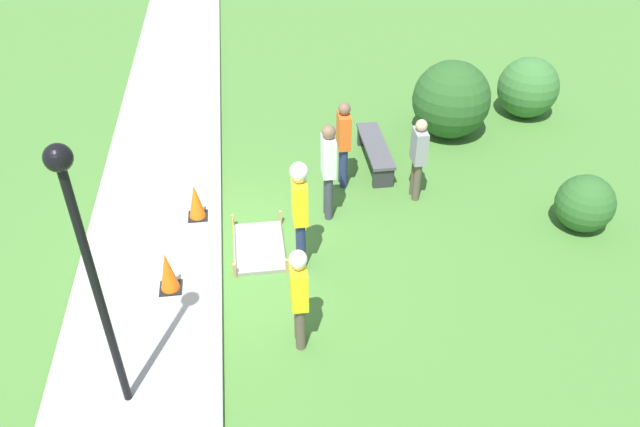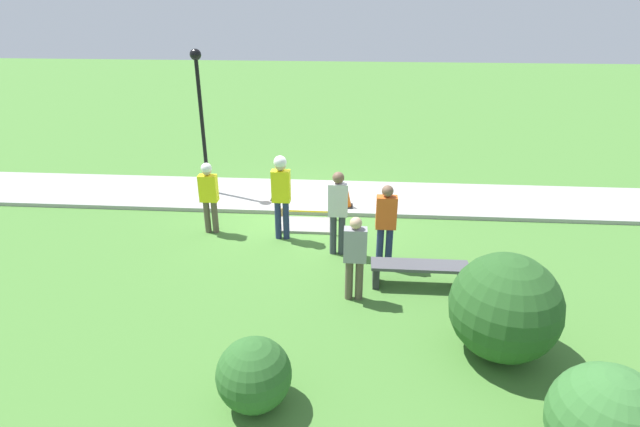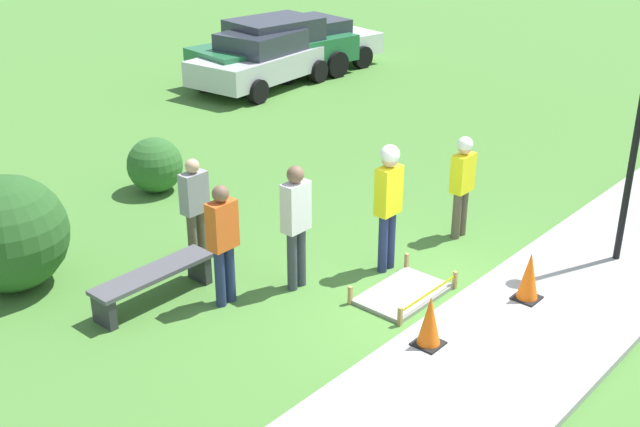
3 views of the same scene
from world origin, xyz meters
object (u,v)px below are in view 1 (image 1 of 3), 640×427
(bystander_in_orange_shirt, at_px, (344,140))
(bystander_in_gray_shirt, at_px, (328,166))
(park_bench, at_px, (375,150))
(worker_assistant, at_px, (299,292))
(lamppost_near, at_px, (85,250))
(traffic_cone_far_patch, at_px, (168,272))
(bystander_in_white_shirt, at_px, (418,155))
(traffic_cone_near_patch, at_px, (196,202))
(worker_supervisor, at_px, (300,205))

(bystander_in_orange_shirt, relative_size, bystander_in_gray_shirt, 0.95)
(park_bench, relative_size, worker_assistant, 1.08)
(lamppost_near, bearing_deg, worker_assistant, 107.63)
(traffic_cone_far_patch, relative_size, park_bench, 0.38)
(bystander_in_orange_shirt, bearing_deg, worker_assistant, -17.63)
(worker_assistant, xyz_separation_m, bystander_in_white_shirt, (-3.30, 2.50, -0.08))
(park_bench, distance_m, bystander_in_gray_shirt, 2.10)
(traffic_cone_near_patch, height_order, bystander_in_gray_shirt, bystander_in_gray_shirt)
(traffic_cone_far_patch, xyz_separation_m, bystander_in_gray_shirt, (-1.69, 2.68, 0.60))
(traffic_cone_near_patch, height_order, bystander_in_orange_shirt, bystander_in_orange_shirt)
(bystander_in_white_shirt, bearing_deg, traffic_cone_near_patch, -86.41)
(worker_assistant, height_order, bystander_in_white_shirt, worker_assistant)
(worker_supervisor, bearing_deg, traffic_cone_near_patch, -129.19)
(worker_assistant, relative_size, lamppost_near, 0.45)
(worker_supervisor, bearing_deg, traffic_cone_far_patch, -78.31)
(bystander_in_orange_shirt, distance_m, bystander_in_gray_shirt, 1.05)
(traffic_cone_far_patch, xyz_separation_m, park_bench, (-3.27, 3.86, -0.11))
(bystander_in_white_shirt, distance_m, lamppost_near, 6.47)
(worker_assistant, bearing_deg, traffic_cone_far_patch, -123.66)
(traffic_cone_far_patch, height_order, worker_assistant, worker_assistant)
(traffic_cone_near_patch, xyz_separation_m, bystander_in_gray_shirt, (0.12, 2.31, 0.61))
(park_bench, bearing_deg, bystander_in_white_shirt, 22.88)
(traffic_cone_near_patch, bearing_deg, bystander_in_gray_shirt, 87.07)
(worker_supervisor, distance_m, bystander_in_white_shirt, 2.84)
(worker_assistant, xyz_separation_m, bystander_in_gray_shirt, (-2.93, 0.81, 0.06))
(bystander_in_white_shirt, bearing_deg, worker_supervisor, -54.80)
(traffic_cone_far_patch, xyz_separation_m, bystander_in_orange_shirt, (-2.65, 3.10, 0.54))
(park_bench, bearing_deg, worker_supervisor, -32.29)
(worker_supervisor, xyz_separation_m, worker_assistant, (1.67, -0.19, -0.20))
(park_bench, xyz_separation_m, worker_supervisor, (2.84, -1.80, 0.85))
(worker_supervisor, relative_size, bystander_in_gray_shirt, 1.06)
(park_bench, bearing_deg, bystander_in_orange_shirt, -50.36)
(traffic_cone_near_patch, xyz_separation_m, lamppost_near, (3.77, -0.79, 2.12))
(park_bench, distance_m, bystander_in_orange_shirt, 1.17)
(traffic_cone_far_patch, relative_size, worker_supervisor, 0.36)
(worker_supervisor, bearing_deg, worker_assistant, -6.54)
(traffic_cone_near_patch, distance_m, bystander_in_orange_shirt, 2.91)
(traffic_cone_near_patch, xyz_separation_m, worker_assistant, (3.05, 1.50, 0.55))
(bystander_in_orange_shirt, xyz_separation_m, bystander_in_gray_shirt, (0.96, -0.42, 0.06))
(park_bench, xyz_separation_m, bystander_in_gray_shirt, (1.58, -1.17, 0.71))
(traffic_cone_near_patch, xyz_separation_m, worker_supervisor, (1.38, 1.69, 0.75))
(traffic_cone_far_patch, xyz_separation_m, lamppost_near, (1.97, -0.42, 2.11))
(traffic_cone_far_patch, xyz_separation_m, bystander_in_white_shirt, (-2.06, 4.37, 0.47))
(lamppost_near, bearing_deg, bystander_in_gray_shirt, 139.69)
(worker_assistant, distance_m, lamppost_near, 2.87)
(park_bench, xyz_separation_m, bystander_in_white_shirt, (1.21, 0.51, 0.57))
(traffic_cone_far_patch, height_order, park_bench, traffic_cone_far_patch)
(bystander_in_white_shirt, bearing_deg, traffic_cone_far_patch, -64.80)
(traffic_cone_far_patch, height_order, lamppost_near, lamppost_near)
(worker_assistant, bearing_deg, bystander_in_gray_shirt, 164.47)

